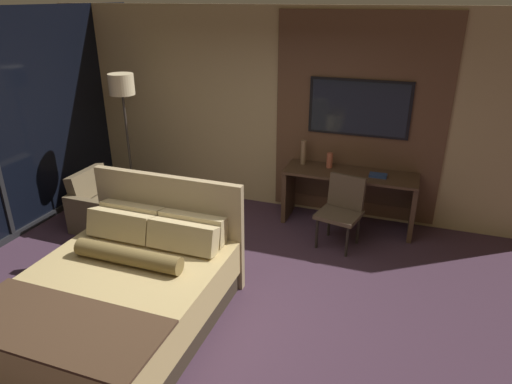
# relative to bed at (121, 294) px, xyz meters

# --- Properties ---
(ground_plane) EXTENTS (16.00, 16.00, 0.00)m
(ground_plane) POSITION_rel_bed_xyz_m (0.64, 0.54, -0.35)
(ground_plane) COLOR #3D2838
(wall_back_tv_panel) EXTENTS (7.20, 0.09, 2.80)m
(wall_back_tv_panel) POSITION_rel_bed_xyz_m (0.77, 3.14, 1.05)
(wall_back_tv_panel) COLOR tan
(wall_back_tv_panel) RESTS_ON ground_plane
(bed) EXTENTS (1.72, 2.10, 1.19)m
(bed) POSITION_rel_bed_xyz_m (0.00, 0.00, 0.00)
(bed) COLOR #33281E
(bed) RESTS_ON ground_plane
(desk) EXTENTS (1.73, 0.57, 0.76)m
(desk) POSITION_rel_bed_xyz_m (1.66, 2.83, 0.17)
(desk) COLOR #422D1E
(desk) RESTS_ON ground_plane
(tv) EXTENTS (1.31, 0.04, 0.74)m
(tv) POSITION_rel_bed_xyz_m (1.66, 3.06, 1.21)
(tv) COLOR black
(desk_chair) EXTENTS (0.58, 0.58, 0.88)m
(desk_chair) POSITION_rel_bed_xyz_m (1.66, 2.27, 0.17)
(desk_chair) COLOR #4C3D2D
(desk_chair) RESTS_ON ground_plane
(armchair_by_window) EXTENTS (0.84, 0.86, 0.76)m
(armchair_by_window) POSITION_rel_bed_xyz_m (-1.40, 1.71, -0.10)
(armchair_by_window) COLOR brown
(armchair_by_window) RESTS_ON ground_plane
(floor_lamp) EXTENTS (0.34, 0.34, 1.95)m
(floor_lamp) POSITION_rel_bed_xyz_m (-1.42, 2.32, 1.30)
(floor_lamp) COLOR #282623
(floor_lamp) RESTS_ON ground_plane
(vase_tall) EXTENTS (0.07, 0.07, 0.33)m
(vase_tall) POSITION_rel_bed_xyz_m (0.98, 2.92, 0.58)
(vase_tall) COLOR #846647
(vase_tall) RESTS_ON desk
(vase_short) EXTENTS (0.08, 0.08, 0.20)m
(vase_short) POSITION_rel_bed_xyz_m (1.35, 2.90, 0.51)
(vase_short) COLOR #B2563D
(vase_short) RESTS_ON desk
(book) EXTENTS (0.22, 0.15, 0.03)m
(book) POSITION_rel_bed_xyz_m (2.01, 2.77, 0.43)
(book) COLOR navy
(book) RESTS_ON desk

